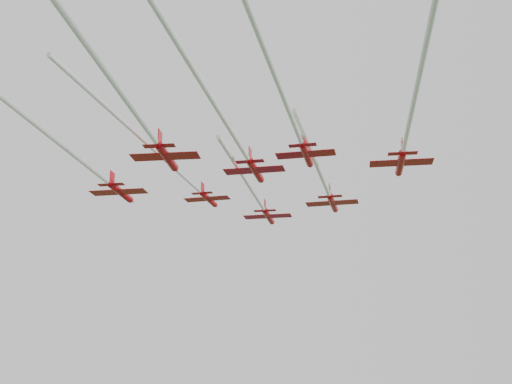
{
  "coord_description": "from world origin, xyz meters",
  "views": [
    {
      "loc": [
        10.17,
        -94.93,
        29.48
      ],
      "look_at": [
        5.5,
        3.58,
        59.97
      ],
      "focal_mm": 45.0,
      "sensor_mm": 36.0,
      "label": 1
    }
  ],
  "objects_px": {
    "jet_row3_right": "(411,115)",
    "jet_row4_left": "(127,101)",
    "jet_row2_left": "(178,172)",
    "jet_row3_left": "(98,174)",
    "jet_row2_right": "(326,187)",
    "jet_row3_mid": "(227,125)",
    "jet_lead": "(259,202)",
    "jet_row4_right": "(289,112)"
  },
  "relations": [
    {
      "from": "jet_row4_right",
      "to": "jet_row3_left",
      "type": "bearing_deg",
      "value": 151.96
    },
    {
      "from": "jet_row3_mid",
      "to": "jet_row3_right",
      "type": "distance_m",
      "value": 22.18
    },
    {
      "from": "jet_row2_left",
      "to": "jet_row2_right",
      "type": "bearing_deg",
      "value": 21.2
    },
    {
      "from": "jet_row2_left",
      "to": "jet_row4_right",
      "type": "height_order",
      "value": "jet_row2_left"
    },
    {
      "from": "jet_row2_left",
      "to": "jet_row4_left",
      "type": "relative_size",
      "value": 0.86
    },
    {
      "from": "jet_row3_left",
      "to": "jet_row4_left",
      "type": "bearing_deg",
      "value": -60.84
    },
    {
      "from": "jet_row3_mid",
      "to": "jet_row3_right",
      "type": "bearing_deg",
      "value": 5.95
    },
    {
      "from": "jet_row2_right",
      "to": "jet_row3_mid",
      "type": "relative_size",
      "value": 0.68
    },
    {
      "from": "jet_row2_right",
      "to": "jet_row3_right",
      "type": "bearing_deg",
      "value": -61.24
    },
    {
      "from": "jet_row2_right",
      "to": "jet_row2_left",
      "type": "bearing_deg",
      "value": -159.58
    },
    {
      "from": "jet_row2_right",
      "to": "jet_row3_mid",
      "type": "distance_m",
      "value": 28.34
    },
    {
      "from": "jet_row4_left",
      "to": "jet_row4_right",
      "type": "distance_m",
      "value": 17.84
    },
    {
      "from": "jet_row2_left",
      "to": "jet_row4_left",
      "type": "xyz_separation_m",
      "value": [
        -0.4,
        -30.91,
        -2.6
      ]
    },
    {
      "from": "jet_row2_left",
      "to": "jet_row3_right",
      "type": "distance_m",
      "value": 38.44
    },
    {
      "from": "jet_lead",
      "to": "jet_row3_left",
      "type": "relative_size",
      "value": 1.07
    },
    {
      "from": "jet_row3_left",
      "to": "jet_row4_right",
      "type": "height_order",
      "value": "jet_row3_left"
    },
    {
      "from": "jet_row3_left",
      "to": "jet_row3_right",
      "type": "xyz_separation_m",
      "value": [
        42.3,
        -15.81,
        1.48
      ]
    },
    {
      "from": "jet_row3_right",
      "to": "jet_row4_right",
      "type": "height_order",
      "value": "jet_row3_right"
    },
    {
      "from": "jet_lead",
      "to": "jet_row2_right",
      "type": "relative_size",
      "value": 1.05
    },
    {
      "from": "jet_row3_right",
      "to": "jet_lead",
      "type": "bearing_deg",
      "value": 122.98
    },
    {
      "from": "jet_row2_left",
      "to": "jet_row3_left",
      "type": "height_order",
      "value": "jet_row2_left"
    },
    {
      "from": "jet_lead",
      "to": "jet_row3_left",
      "type": "bearing_deg",
      "value": -128.06
    },
    {
      "from": "jet_row2_right",
      "to": "jet_row4_left",
      "type": "height_order",
      "value": "jet_row2_right"
    },
    {
      "from": "jet_row3_left",
      "to": "jet_row3_mid",
      "type": "relative_size",
      "value": 0.67
    },
    {
      "from": "jet_row3_left",
      "to": "jet_row4_left",
      "type": "relative_size",
      "value": 0.67
    },
    {
      "from": "jet_lead",
      "to": "jet_row2_right",
      "type": "bearing_deg",
      "value": -39.68
    },
    {
      "from": "jet_row2_left",
      "to": "jet_row3_left",
      "type": "relative_size",
      "value": 1.3
    },
    {
      "from": "jet_row2_right",
      "to": "jet_row4_left",
      "type": "relative_size",
      "value": 0.68
    },
    {
      "from": "jet_row3_right",
      "to": "jet_row4_left",
      "type": "bearing_deg",
      "value": -158.71
    },
    {
      "from": "jet_lead",
      "to": "jet_row4_right",
      "type": "bearing_deg",
      "value": -75.66
    },
    {
      "from": "jet_row2_left",
      "to": "jet_row3_right",
      "type": "relative_size",
      "value": 0.87
    },
    {
      "from": "jet_row2_left",
      "to": "jet_row4_right",
      "type": "distance_m",
      "value": 32.21
    },
    {
      "from": "jet_row2_right",
      "to": "jet_row3_left",
      "type": "height_order",
      "value": "jet_row2_right"
    },
    {
      "from": "jet_row3_left",
      "to": "jet_row3_mid",
      "type": "xyz_separation_m",
      "value": [
        20.15,
        -14.8,
        1.1
      ]
    },
    {
      "from": "jet_row4_left",
      "to": "jet_row2_right",
      "type": "bearing_deg",
      "value": 60.2
    },
    {
      "from": "jet_lead",
      "to": "jet_row2_left",
      "type": "xyz_separation_m",
      "value": [
        -11.88,
        -16.08,
        0.36
      ]
    },
    {
      "from": "jet_row2_left",
      "to": "jet_row4_left",
      "type": "distance_m",
      "value": 31.02
    },
    {
      "from": "jet_row3_left",
      "to": "jet_row4_left",
      "type": "height_order",
      "value": "jet_row3_left"
    },
    {
      "from": "jet_row2_left",
      "to": "jet_row2_right",
      "type": "height_order",
      "value": "jet_row2_left"
    },
    {
      "from": "jet_row3_right",
      "to": "jet_row4_right",
      "type": "distance_m",
      "value": 15.65
    },
    {
      "from": "jet_lead",
      "to": "jet_row2_left",
      "type": "bearing_deg",
      "value": -118.94
    },
    {
      "from": "jet_row2_left",
      "to": "jet_row3_left",
      "type": "distance_m",
      "value": 12.46
    }
  ]
}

